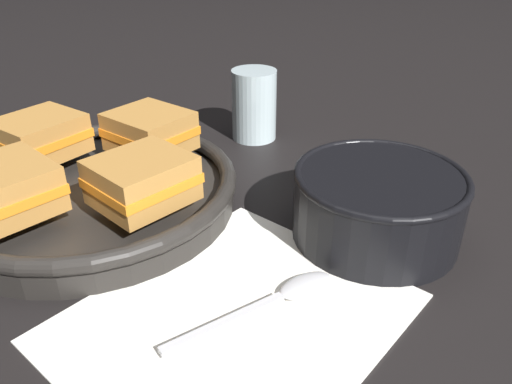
% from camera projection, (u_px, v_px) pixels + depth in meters
% --- Properties ---
extents(ground_plane, '(4.00, 4.00, 0.00)m').
position_uv_depth(ground_plane, '(255.00, 241.00, 0.51)').
color(ground_plane, black).
extents(napkin, '(0.27, 0.23, 0.00)m').
position_uv_depth(napkin, '(234.00, 317.00, 0.41)').
color(napkin, white).
rests_on(napkin, ground_plane).
extents(soup_bowl, '(0.17, 0.17, 0.07)m').
position_uv_depth(soup_bowl, '(378.00, 201.00, 0.50)').
color(soup_bowl, black).
rests_on(soup_bowl, ground_plane).
extents(spoon, '(0.16, 0.06, 0.01)m').
position_uv_depth(spoon, '(285.00, 295.00, 0.43)').
color(spoon, silver).
rests_on(spoon, napkin).
extents(skillet, '(0.32, 0.32, 0.04)m').
position_uv_depth(skillet, '(93.00, 192.00, 0.56)').
color(skillet, black).
rests_on(skillet, ground_plane).
extents(sandwich_near_left, '(0.10, 0.09, 0.05)m').
position_uv_depth(sandwich_near_left, '(142.00, 180.00, 0.49)').
color(sandwich_near_left, '#B27A38').
rests_on(sandwich_near_left, skillet).
extents(sandwich_near_right, '(0.08, 0.09, 0.05)m').
position_uv_depth(sandwich_near_right, '(150.00, 131.00, 0.60)').
color(sandwich_near_right, '#B27A38').
rests_on(sandwich_near_right, skillet).
extents(sandwich_far_left, '(0.10, 0.09, 0.05)m').
position_uv_depth(sandwich_far_left, '(40.00, 136.00, 0.58)').
color(sandwich_far_left, '#B27A38').
rests_on(sandwich_far_left, skillet).
extents(sandwich_far_right, '(0.09, 0.10, 0.05)m').
position_uv_depth(sandwich_far_right, '(7.00, 188.00, 0.47)').
color(sandwich_far_right, '#B27A38').
rests_on(sandwich_far_right, skillet).
extents(drinking_glass, '(0.06, 0.06, 0.10)m').
position_uv_depth(drinking_glass, '(254.00, 105.00, 0.72)').
color(drinking_glass, silver).
rests_on(drinking_glass, ground_plane).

